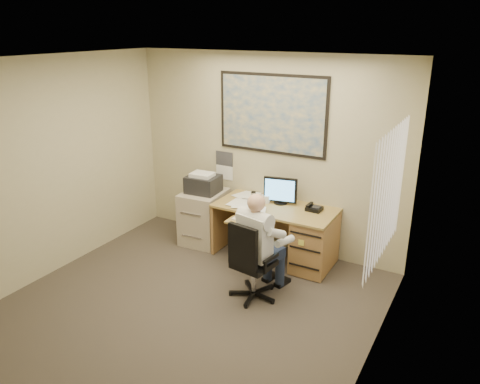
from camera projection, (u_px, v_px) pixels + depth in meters
The scene contains 8 objects.
room_shell at pixel (164, 205), 4.59m from camera, with size 4.00×4.50×2.70m.
desk at pixel (298, 233), 6.15m from camera, with size 1.60×0.97×1.11m.
world_map at pixel (272, 114), 6.20m from camera, with size 1.56×0.03×1.06m, color #1E4C93.
wall_calendar at pixel (224, 166), 6.82m from camera, with size 0.28×0.01×0.42m, color white.
window_blinds at pixel (389, 195), 4.28m from camera, with size 0.06×1.40×1.30m, color beige, non-canonical shape.
filing_cabinet at pixel (204, 212), 6.79m from camera, with size 0.59×0.69×1.06m.
office_chair at pixel (252, 276), 5.39m from camera, with size 0.66×0.66×0.97m.
person at pixel (255, 246), 5.33m from camera, with size 0.54×0.77×1.27m, color silver, non-canonical shape.
Camera 1 is at (2.73, -3.38, 3.01)m, focal length 35.00 mm.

